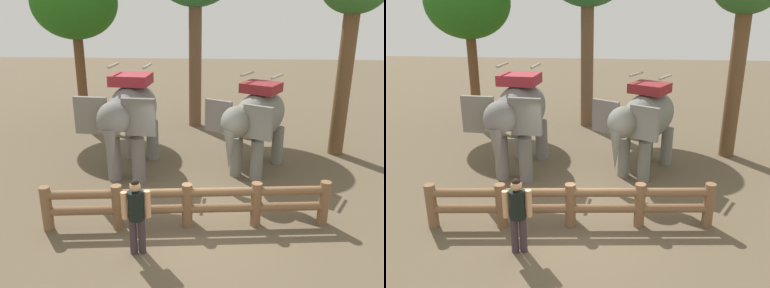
% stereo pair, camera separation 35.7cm
% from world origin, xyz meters
% --- Properties ---
extents(ground_plane, '(60.00, 60.00, 0.00)m').
position_xyz_m(ground_plane, '(0.00, 0.00, 0.00)').
color(ground_plane, brown).
extents(log_fence, '(6.46, 0.90, 1.05)m').
position_xyz_m(log_fence, '(-0.00, -0.20, 0.60)').
color(log_fence, brown).
rests_on(log_fence, ground).
extents(elephant_near_left, '(2.13, 3.74, 3.20)m').
position_xyz_m(elephant_near_left, '(-1.88, 2.87, 1.80)').
color(elephant_near_left, slate).
rests_on(elephant_near_left, ground).
extents(elephant_center, '(2.76, 3.41, 2.93)m').
position_xyz_m(elephant_center, '(1.79, 3.15, 1.65)').
color(elephant_center, slate).
rests_on(elephant_center, ground).
extents(tourist_woman_in_black, '(0.57, 0.37, 1.63)m').
position_xyz_m(tourist_woman_in_black, '(-0.92, -1.30, 0.95)').
color(tourist_woman_in_black, '#392B33').
rests_on(tourist_woman_in_black, ground).
extents(tree_far_left, '(3.27, 3.27, 6.30)m').
position_xyz_m(tree_far_left, '(-4.86, 7.54, 4.85)').
color(tree_far_left, brown).
rests_on(tree_far_left, ground).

